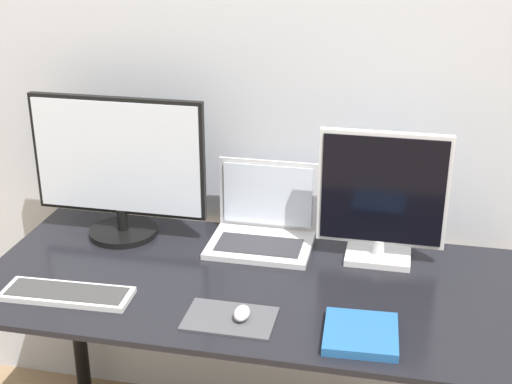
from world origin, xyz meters
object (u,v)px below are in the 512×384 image
Objects in this scene: monitor_left at (119,167)px; mouse at (242,313)px; laptop at (263,224)px; keyboard at (67,294)px; book at (361,334)px; monitor_right at (382,198)px.

mouse is at bearing -40.20° from monitor_left.
laptop is 0.67m from keyboard.
mouse is 0.33× the size of book.
keyboard is at bearing -90.44° from monitor_left.
monitor_right is at bearing 87.56° from book.
book is (-0.02, -0.45, -0.20)m from monitor_right.
monitor_right is 6.12× the size of mouse.
keyboard is (-0.00, -0.42, -0.23)m from monitor_left.
mouse reaches higher than book.
laptop reaches higher than book.
mouse is (-0.34, -0.43, -0.19)m from monitor_right.
monitor_left reaches higher than keyboard.
laptop is at bearing 94.73° from mouse.
keyboard is (-0.85, -0.42, -0.20)m from monitor_right.
mouse reaches higher than keyboard.
monitor_left is 0.97m from book.
book is (0.83, -0.03, 0.00)m from keyboard.
mouse is at bearing -85.27° from laptop.
laptop is at bearing 5.92° from monitor_left.
mouse is (0.51, -0.02, 0.01)m from keyboard.
book is (0.32, -0.02, -0.01)m from mouse.
laptop reaches higher than mouse.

